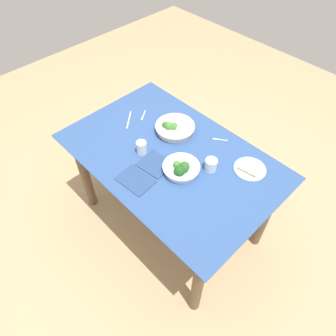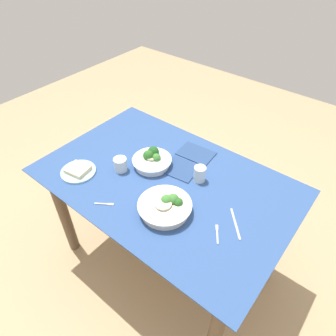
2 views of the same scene
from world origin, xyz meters
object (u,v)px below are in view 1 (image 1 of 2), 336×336
Objects in this scene: water_glass_side at (211,165)px; fork_by_near_bowl at (219,140)px; napkin_folded_lower at (155,164)px; broccoli_bowl_near at (181,168)px; water_glass_center at (142,148)px; napkin_folded_upper at (135,180)px; broccoli_bowl_far at (174,128)px; bread_side_plate at (250,168)px; fork_by_far_bowl at (143,116)px; table_knife_left at (129,120)px.

water_glass_side is 0.27m from fork_by_near_bowl.
napkin_folded_lower is (-0.26, -0.22, -0.04)m from water_glass_side.
broccoli_bowl_near is 0.29m from water_glass_center.
napkin_folded_upper is 0.17m from napkin_folded_lower.
fork_by_near_bowl is at bearing 30.89° from broccoli_bowl_far.
water_glass_side reaches higher than bread_side_plate.
bread_side_plate is 2.11× the size of fork_by_far_bowl.
broccoli_bowl_far is 0.48m from napkin_folded_upper.
water_glass_center is (-0.00, -0.29, 0.01)m from broccoli_bowl_far.
broccoli_bowl_far is 1.35× the size of bread_side_plate.
napkin_folded_upper is at bearing 43.86° from fork_by_near_bowl.
broccoli_bowl_near is at bearing -131.36° from bread_side_plate.
table_knife_left is (-0.87, -0.24, -0.01)m from bread_side_plate.
napkin_folded_upper is 1.12× the size of napkin_folded_lower.
water_glass_side is at bearing -135.49° from bread_side_plate.
fork_by_far_bowl and fork_by_near_bowl have the same top height.
table_knife_left is at bearing -174.44° from water_glass_side.
table_knife_left is 0.89× the size of napkin_folded_upper.
napkin_folded_upper is at bearing -73.52° from broccoli_bowl_far.
broccoli_bowl_far is 1.44× the size of table_knife_left.
water_glass_side is (0.11, 0.15, 0.01)m from broccoli_bowl_near.
water_glass_side is (0.39, -0.08, 0.01)m from broccoli_bowl_far.
broccoli_bowl_near is 0.17m from napkin_folded_lower.
broccoli_bowl_near reaches higher than bread_side_plate.
water_glass_side is at bearing 39.55° from napkin_folded_lower.
broccoli_bowl_far is at bearing 113.67° from napkin_folded_lower.
fork_by_far_bowl is at bearing -170.90° from bread_side_plate.
broccoli_bowl_near is at bearing 24.15° from napkin_folded_lower.
water_glass_side reaches higher than napkin_folded_lower.
water_glass_center is at bearing 13.36° from fork_by_far_bowl.
napkin_folded_lower is (-0.14, -0.45, 0.00)m from fork_by_near_bowl.
water_glass_side is 0.42× the size of napkin_folded_lower.
table_knife_left is 0.55m from napkin_folded_upper.
table_knife_left is (-0.31, -0.15, -0.03)m from broccoli_bowl_far.
fork_by_far_bowl is 0.47m from napkin_folded_lower.
water_glass_side is (-0.17, -0.17, 0.03)m from bread_side_plate.
bread_side_plate is 0.58m from napkin_folded_lower.
water_glass_center is 1.03× the size of fork_by_near_bowl.
broccoli_bowl_far is 0.29m from water_glass_center.
table_knife_left is 0.99× the size of napkin_folded_lower.
napkin_folded_upper is at bearing 9.74° from fork_by_far_bowl.
broccoli_bowl_near is at bearing 37.62° from fork_by_far_bowl.
bread_side_plate reaches higher than napkin_folded_upper.
broccoli_bowl_far is at bearing -106.94° from table_knife_left.
napkin_folded_upper is (-0.25, -0.39, -0.04)m from water_glass_side.
broccoli_bowl_far is 0.31m from fork_by_near_bowl.
napkin_folded_upper is at bearing -51.69° from water_glass_center.
napkin_folded_lower is at bearing -66.33° from broccoli_bowl_far.
broccoli_bowl_far is 0.36m from broccoli_bowl_near.
broccoli_bowl_far is 1.18× the size of broccoli_bowl_near.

